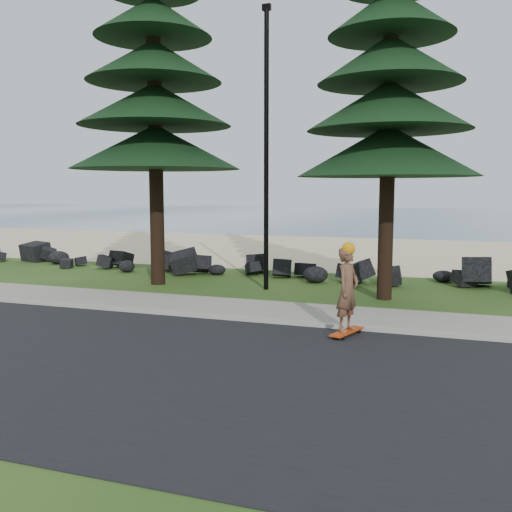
# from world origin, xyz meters

# --- Properties ---
(ground) EXTENTS (160.00, 160.00, 0.00)m
(ground) POSITION_xyz_m (0.00, 0.00, 0.00)
(ground) COLOR #244716
(ground) RESTS_ON ground
(road) EXTENTS (160.00, 7.00, 0.02)m
(road) POSITION_xyz_m (0.00, -4.50, 0.01)
(road) COLOR black
(road) RESTS_ON ground
(kerb) EXTENTS (160.00, 0.20, 0.10)m
(kerb) POSITION_xyz_m (0.00, -0.90, 0.05)
(kerb) COLOR #A5A495
(kerb) RESTS_ON ground
(sidewalk) EXTENTS (160.00, 2.00, 0.08)m
(sidewalk) POSITION_xyz_m (0.00, 0.20, 0.04)
(sidewalk) COLOR gray
(sidewalk) RESTS_ON ground
(beach_sand) EXTENTS (160.00, 15.00, 0.01)m
(beach_sand) POSITION_xyz_m (0.00, 14.50, 0.01)
(beach_sand) COLOR #CEAF89
(beach_sand) RESTS_ON ground
(ocean) EXTENTS (160.00, 58.00, 0.01)m
(ocean) POSITION_xyz_m (0.00, 51.00, 0.00)
(ocean) COLOR #3C5D74
(ocean) RESTS_ON ground
(seawall_boulders) EXTENTS (60.00, 2.40, 1.10)m
(seawall_boulders) POSITION_xyz_m (0.00, 5.60, 0.00)
(seawall_boulders) COLOR black
(seawall_boulders) RESTS_ON ground
(lamp_post) EXTENTS (0.25, 0.14, 8.14)m
(lamp_post) POSITION_xyz_m (0.00, 3.20, 4.13)
(lamp_post) COLOR black
(lamp_post) RESTS_ON ground
(skateboarder) EXTENTS (0.58, 1.05, 1.90)m
(skateboarder) POSITION_xyz_m (3.24, -1.46, 0.96)
(skateboarder) COLOR #C0380B
(skateboarder) RESTS_ON ground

